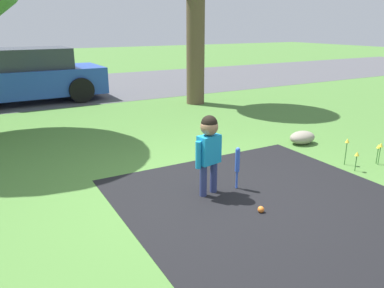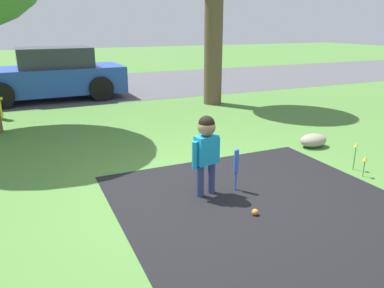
# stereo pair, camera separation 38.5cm
# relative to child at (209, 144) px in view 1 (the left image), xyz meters

# --- Properties ---
(ground_plane) EXTENTS (60.00, 60.00, 0.00)m
(ground_plane) POSITION_rel_child_xyz_m (-0.01, 0.07, -0.63)
(ground_plane) COLOR #477533
(street_strip) EXTENTS (40.00, 6.00, 0.01)m
(street_strip) POSITION_rel_child_xyz_m (-0.01, 8.83, -0.62)
(street_strip) COLOR #4C4C51
(street_strip) RESTS_ON ground
(child) EXTENTS (0.39, 0.21, 0.97)m
(child) POSITION_rel_child_xyz_m (0.00, 0.00, 0.00)
(child) COLOR navy
(child) RESTS_ON ground
(baseball_bat) EXTENTS (0.06, 0.06, 0.53)m
(baseball_bat) POSITION_rel_child_xyz_m (0.39, -0.04, -0.28)
(baseball_bat) COLOR blue
(baseball_bat) RESTS_ON ground
(sports_ball) EXTENTS (0.07, 0.07, 0.07)m
(sports_ball) POSITION_rel_child_xyz_m (0.25, -0.68, -0.59)
(sports_ball) COLOR orange
(sports_ball) RESTS_ON ground
(parked_car) EXTENTS (3.89, 1.90, 1.37)m
(parked_car) POSITION_rel_child_xyz_m (-1.14, 7.10, 0.02)
(parked_car) COLOR #2347AD
(parked_car) RESTS_ON ground
(flower_bed) EXTENTS (0.58, 0.30, 0.40)m
(flower_bed) POSITION_rel_child_xyz_m (2.43, -0.30, -0.35)
(flower_bed) COLOR #38702D
(flower_bed) RESTS_ON ground
(edging_rock) EXTENTS (0.47, 0.33, 0.22)m
(edging_rock) POSITION_rel_child_xyz_m (2.43, 0.91, -0.52)
(edging_rock) COLOR gray
(edging_rock) RESTS_ON ground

